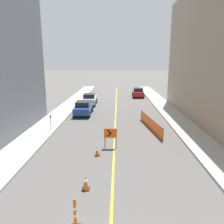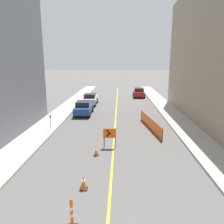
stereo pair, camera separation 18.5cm
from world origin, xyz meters
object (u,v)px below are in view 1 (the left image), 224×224
(traffic_cone_third, at_px, (97,151))
(arrow_barricade_primary, at_px, (110,134))
(parked_car_curb_near, at_px, (83,108))
(parked_car_curb_far, at_px, (138,92))
(delineator_post_front, at_px, (75,215))
(parking_meter_near_curb, at_px, (51,119))
(traffic_cone_second, at_px, (86,183))
(parked_car_curb_mid, at_px, (90,99))

(traffic_cone_third, distance_m, arrow_barricade_primary, 1.76)
(traffic_cone_third, distance_m, parked_car_curb_near, 11.67)
(traffic_cone_third, height_order, parked_car_curb_far, parked_car_curb_far)
(delineator_post_front, xyz_separation_m, parking_meter_near_curb, (-4.29, 11.29, 0.59))
(traffic_cone_second, xyz_separation_m, arrow_barricade_primary, (1.02, 5.29, 0.66))
(traffic_cone_second, height_order, parked_car_curb_far, parked_car_curb_far)
(traffic_cone_second, distance_m, parked_car_curb_near, 15.45)
(traffic_cone_second, bearing_deg, parking_meter_near_curb, 116.17)
(traffic_cone_second, distance_m, traffic_cone_third, 3.90)
(parked_car_curb_mid, bearing_deg, arrow_barricade_primary, -79.00)
(delineator_post_front, bearing_deg, parked_car_curb_far, 80.64)
(delineator_post_front, relative_size, arrow_barricade_primary, 0.86)
(traffic_cone_third, height_order, parking_meter_near_curb, parking_meter_near_curb)
(traffic_cone_third, relative_size, parked_car_curb_far, 0.14)
(delineator_post_front, relative_size, parked_car_curb_near, 0.28)
(parked_car_curb_mid, xyz_separation_m, parking_meter_near_curb, (-1.83, -12.42, 0.32))
(traffic_cone_third, xyz_separation_m, parked_car_curb_far, (4.87, 24.47, 0.49))
(parked_car_curb_mid, xyz_separation_m, parked_car_curb_far, (7.56, 7.17, 0.00))
(delineator_post_front, height_order, parking_meter_near_curb, parking_meter_near_curb)
(delineator_post_front, height_order, arrow_barricade_primary, arrow_barricade_primary)
(parked_car_curb_near, height_order, parked_car_curb_far, same)
(arrow_barricade_primary, distance_m, parking_meter_near_curb, 6.37)
(parked_car_curb_near, bearing_deg, parked_car_curb_far, 58.50)
(traffic_cone_second, bearing_deg, parked_car_curb_mid, 96.68)
(traffic_cone_second, height_order, delineator_post_front, delineator_post_front)
(traffic_cone_second, bearing_deg, delineator_post_front, -90.37)
(delineator_post_front, relative_size, parked_car_curb_far, 0.28)
(arrow_barricade_primary, bearing_deg, traffic_cone_second, -102.76)
(parked_car_curb_near, bearing_deg, traffic_cone_second, -82.44)
(traffic_cone_second, xyz_separation_m, parked_car_curb_far, (5.07, 28.36, 0.45))
(parked_car_curb_near, relative_size, parking_meter_near_curb, 3.18)
(arrow_barricade_primary, height_order, parked_car_curb_near, parked_car_curb_near)
(parked_car_curb_mid, relative_size, parked_car_curb_far, 0.99)
(traffic_cone_second, relative_size, delineator_post_front, 0.57)
(delineator_post_front, bearing_deg, parking_meter_near_curb, 110.83)
(parked_car_curb_mid, bearing_deg, delineator_post_front, -85.49)
(delineator_post_front, xyz_separation_m, parked_car_curb_far, (5.09, 30.88, 0.27))
(traffic_cone_second, relative_size, arrow_barricade_primary, 0.49)
(traffic_cone_second, xyz_separation_m, parked_car_curb_mid, (-2.48, 21.19, 0.45))
(parked_car_curb_far, relative_size, parking_meter_near_curb, 3.22)
(parked_car_curb_far, bearing_deg, parked_car_curb_near, -116.50)
(delineator_post_front, bearing_deg, parked_car_curb_near, 97.84)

